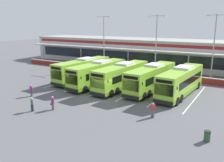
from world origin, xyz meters
name	(u,v)px	position (x,y,z in m)	size (l,w,h in m)	color
ground_plane	(103,98)	(0.00, 0.00, 0.00)	(200.00, 200.00, 0.00)	#56565B
terminal_building	(168,53)	(0.00, 26.91, 3.01)	(70.00, 13.00, 6.00)	silver
red_barrier_wall	(146,74)	(0.00, 14.50, 0.56)	(60.00, 0.40, 1.10)	maroon
coach_bus_leftmost	(83,70)	(-8.29, 6.51, 1.79)	(3.57, 12.29, 3.78)	#8CC633
coach_bus_left_centre	(98,74)	(-4.36, 5.30, 1.79)	(3.57, 12.29, 3.78)	#8CC633
coach_bus_centre	(122,77)	(-0.20, 5.48, 1.79)	(3.57, 12.29, 3.78)	#8CC633
coach_bus_right_centre	(151,78)	(4.05, 6.58, 1.79)	(3.57, 12.29, 3.78)	#8CC633
coach_bus_rightmost	(181,82)	(8.26, 6.69, 1.79)	(3.57, 12.29, 3.78)	#8CC633
bay_stripe_far_west	(71,79)	(-10.50, 6.00, 0.00)	(0.14, 13.00, 0.01)	silver
bay_stripe_west	(91,82)	(-6.30, 6.00, 0.00)	(0.14, 13.00, 0.01)	silver
bay_stripe_mid_west	(113,86)	(-2.10, 6.00, 0.00)	(0.14, 13.00, 0.01)	silver
bay_stripe_centre	(137,89)	(2.10, 6.00, 0.00)	(0.14, 13.00, 0.01)	silver
bay_stripe_mid_east	(165,94)	(6.30, 6.00, 0.00)	(0.14, 13.00, 0.01)	silver
bay_stripe_east	(196,98)	(10.50, 6.00, 0.00)	(0.14, 13.00, 0.01)	silver
pedestrian_with_handbag	(53,103)	(-2.54, -6.67, 0.86)	(0.64, 0.43, 1.62)	#4C4238
pedestrian_in_dark_coat	(153,110)	(8.02, -3.03, 0.87)	(0.47, 0.41, 1.62)	slate
pedestrian_child	(32,104)	(-4.17, -8.18, 0.87)	(0.51, 0.41, 1.62)	#33333D
pedestrian_near_bin	(31,90)	(-8.69, -4.33, 0.87)	(0.53, 0.31, 1.62)	#33333D
lamp_post_west	(104,39)	(-10.80, 17.16, 6.29)	(3.24, 0.28, 11.00)	#9E9EA3
lamp_post_centre	(156,41)	(0.60, 17.21, 6.29)	(3.24, 0.28, 11.00)	#9E9EA3
lamp_post_east	(214,44)	(10.54, 17.49, 6.29)	(3.24, 0.28, 11.00)	#9E9EA3
litter_bin	(207,136)	(13.82, -5.62, 0.47)	(0.54, 0.54, 0.93)	#2D5133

